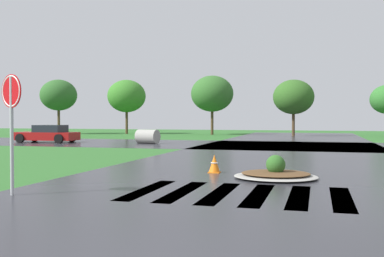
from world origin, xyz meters
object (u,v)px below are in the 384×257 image
(drainage_pipe_stack, at_px, (148,137))
(traffic_cone, at_px, (214,164))
(car_blue_compact, at_px, (47,134))
(stop_sign, at_px, (11,105))
(median_island, at_px, (276,174))

(drainage_pipe_stack, xyz_separation_m, traffic_cone, (8.04, -14.85, -0.20))
(car_blue_compact, relative_size, drainage_pipe_stack, 2.71)
(drainage_pipe_stack, height_order, traffic_cone, drainage_pipe_stack)
(stop_sign, bearing_deg, drainage_pipe_stack, 124.32)
(median_island, bearing_deg, stop_sign, -140.61)
(drainage_pipe_stack, bearing_deg, car_blue_compact, -174.76)
(median_island, bearing_deg, traffic_cone, 158.07)
(stop_sign, relative_size, traffic_cone, 4.70)
(drainage_pipe_stack, relative_size, traffic_cone, 2.86)
(car_blue_compact, relative_size, traffic_cone, 7.75)
(median_island, xyz_separation_m, drainage_pipe_stack, (-10.04, 15.66, 0.34))
(stop_sign, bearing_deg, traffic_cone, 78.31)
(stop_sign, distance_m, drainage_pipe_stack, 20.73)
(stop_sign, height_order, traffic_cone, stop_sign)
(drainage_pipe_stack, bearing_deg, stop_sign, -77.26)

